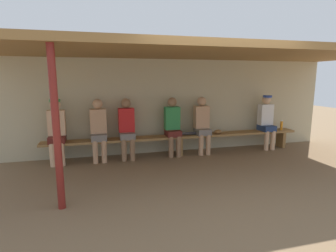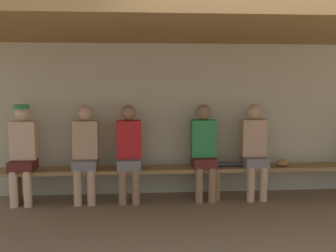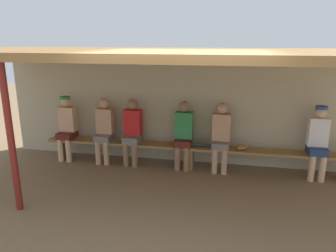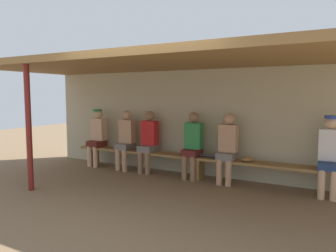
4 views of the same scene
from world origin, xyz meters
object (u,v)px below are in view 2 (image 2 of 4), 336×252
object	(u,v)px
player_in_blue	(129,149)
baseball_glove_tan	(282,163)
player_shirtless_tan	(204,148)
player_with_sunglasses	(23,149)
player_near_post	(85,150)
baseball_bat	(228,164)
bench	(215,172)
player_rightmost	(254,147)

from	to	relation	value
player_in_blue	baseball_glove_tan	distance (m)	2.18
player_shirtless_tan	baseball_glove_tan	xyz separation A→B (m)	(1.12, -0.02, -0.22)
player_with_sunglasses	player_near_post	bearing A→B (deg)	-0.03
player_shirtless_tan	player_near_post	size ratio (longest dim) A/B	1.00
baseball_glove_tan	baseball_bat	xyz separation A→B (m)	(-0.77, 0.02, -0.01)
player_shirtless_tan	baseball_glove_tan	size ratio (longest dim) A/B	5.56
player_near_post	baseball_bat	distance (m)	2.00
bench	player_shirtless_tan	bearing A→B (deg)	178.92
bench	player_in_blue	world-z (taller)	player_in_blue
baseball_bat	baseball_glove_tan	bearing A→B (deg)	0.35
player_rightmost	player_near_post	bearing A→B (deg)	180.00
bench	player_rightmost	size ratio (longest dim) A/B	4.49
bench	player_with_sunglasses	xyz separation A→B (m)	(-2.64, 0.00, 0.36)
baseball_glove_tan	player_near_post	bearing A→B (deg)	-43.06
bench	player_rightmost	world-z (taller)	player_rightmost
bench	baseball_glove_tan	xyz separation A→B (m)	(0.96, -0.02, 0.12)
player_near_post	player_in_blue	bearing A→B (deg)	0.00
player_near_post	player_with_sunglasses	distance (m)	0.83
bench	player_near_post	xyz separation A→B (m)	(-1.80, 0.00, 0.34)
baseball_bat	player_rightmost	bearing A→B (deg)	2.38
player_near_post	player_rightmost	bearing A→B (deg)	0.00
bench	player_near_post	distance (m)	1.84
bench	baseball_bat	distance (m)	0.21
player_shirtless_tan	player_with_sunglasses	bearing A→B (deg)	179.99
bench	player_shirtless_tan	xyz separation A→B (m)	(-0.16, 0.00, 0.34)
baseball_glove_tan	player_in_blue	bearing A→B (deg)	-43.20
player_near_post	player_rightmost	size ratio (longest dim) A/B	1.00
player_rightmost	baseball_glove_tan	distance (m)	0.46
bench	player_with_sunglasses	size ratio (longest dim) A/B	4.46
baseball_glove_tan	baseball_bat	distance (m)	0.77
player_shirtless_tan	player_rightmost	size ratio (longest dim) A/B	1.00
baseball_glove_tan	player_shirtless_tan	bearing A→B (deg)	-43.79
player_in_blue	player_rightmost	bearing A→B (deg)	0.00
player_rightmost	bench	bearing A→B (deg)	-179.68
player_near_post	player_rightmost	xyz separation A→B (m)	(2.36, 0.00, 0.00)
bench	player_rightmost	xyz separation A→B (m)	(0.56, 0.00, 0.34)
bench	player_in_blue	size ratio (longest dim) A/B	4.49
baseball_glove_tan	baseball_bat	world-z (taller)	baseball_glove_tan
player_in_blue	player_rightmost	distance (m)	1.76
player_with_sunglasses	baseball_glove_tan	size ratio (longest dim) A/B	5.60
player_rightmost	baseball_glove_tan	bearing A→B (deg)	-3.44
player_shirtless_tan	player_with_sunglasses	size ratio (longest dim) A/B	0.99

